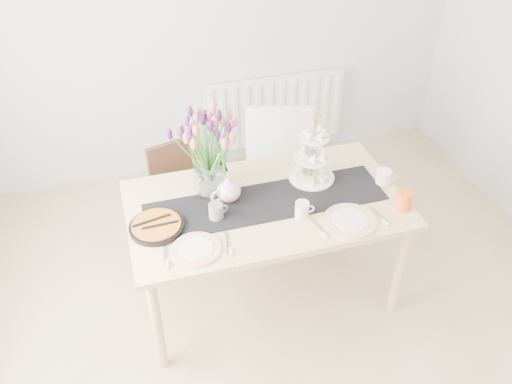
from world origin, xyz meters
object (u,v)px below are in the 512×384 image
object	(u,v)px
radiator	(274,111)
cake_stand	(312,163)
tart_tin	(157,226)
mug_orange	(404,200)
dining_table	(266,212)
tulip_vase	(209,139)
mug_white	(302,209)
cream_jug	(384,177)
teapot	(229,191)
mug_grey	(216,211)
plate_left	(196,249)
chair_white	(279,165)
plate_right	(350,221)
chair_brown	(184,190)

from	to	relation	value
radiator	cake_stand	world-z (taller)	cake_stand
tart_tin	mug_orange	size ratio (longest dim) A/B	2.71
dining_table	tulip_vase	xyz separation A→B (m)	(-0.28, 0.21, 0.43)
tart_tin	mug_white	bearing A→B (deg)	-8.58
cream_jug	mug_orange	bearing A→B (deg)	-70.04
radiator	cream_jug	size ratio (longest dim) A/B	13.17
teapot	cream_jug	xyz separation A→B (m)	(0.94, -0.10, -0.02)
radiator	tart_tin	size ratio (longest dim) A/B	3.99
radiator	mug_grey	distance (m)	1.82
cream_jug	plate_left	distance (m)	1.23
cream_jug	mug_grey	distance (m)	1.04
chair_white	mug_white	xyz separation A→B (m)	(-0.13, -0.78, 0.24)
tulip_vase	cream_jug	size ratio (longest dim) A/B	7.16
plate_right	plate_left	bearing A→B (deg)	178.93
chair_brown	mug_grey	size ratio (longest dim) A/B	8.20
radiator	tulip_vase	size ratio (longest dim) A/B	1.84
radiator	mug_white	bearing A→B (deg)	-102.98
mug_grey	tart_tin	bearing A→B (deg)	166.46
chair_brown	tulip_vase	bearing A→B (deg)	-90.70
radiator	tulip_vase	distance (m)	1.68
chair_brown	teapot	world-z (taller)	teapot
chair_brown	cake_stand	bearing A→B (deg)	-49.83
chair_brown	plate_right	xyz separation A→B (m)	(0.79, -0.93, 0.30)
radiator	chair_brown	xyz separation A→B (m)	(-0.94, -0.88, 0.01)
teapot	mug_grey	size ratio (longest dim) A/B	2.30
radiator	cake_stand	xyz separation A→B (m)	(-0.21, -1.37, 0.42)
tart_tin	mug_grey	size ratio (longest dim) A/B	3.10
radiator	chair_white	distance (m)	0.95
tulip_vase	tart_tin	xyz separation A→B (m)	(-0.36, -0.26, -0.34)
tulip_vase	cake_stand	world-z (taller)	tulip_vase
tart_tin	mug_orange	world-z (taller)	mug_orange
plate_left	cream_jug	bearing A→B (deg)	12.17
dining_table	plate_right	bearing A→B (deg)	-36.66
chair_brown	plate_left	world-z (taller)	chair_brown
dining_table	mug_white	xyz separation A→B (m)	(0.16, -0.17, 0.12)
cream_jug	dining_table	bearing A→B (deg)	-162.31
teapot	mug_grey	bearing A→B (deg)	-147.71
chair_white	tulip_vase	world-z (taller)	tulip_vase
dining_table	radiator	bearing A→B (deg)	70.21
teapot	plate_left	distance (m)	0.45
chair_white	mug_grey	world-z (taller)	chair_white
radiator	tart_tin	bearing A→B (deg)	-127.09
plate_left	tulip_vase	bearing A→B (deg)	68.65
mug_orange	cream_jug	bearing A→B (deg)	58.69
chair_brown	chair_white	xyz separation A→B (m)	(0.68, -0.03, 0.09)
chair_brown	plate_right	world-z (taller)	chair_brown
cake_stand	plate_right	bearing A→B (deg)	-81.98
mug_white	mug_orange	bearing A→B (deg)	1.39
chair_brown	mug_white	size ratio (longest dim) A/B	8.48
dining_table	mug_white	size ratio (longest dim) A/B	17.11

